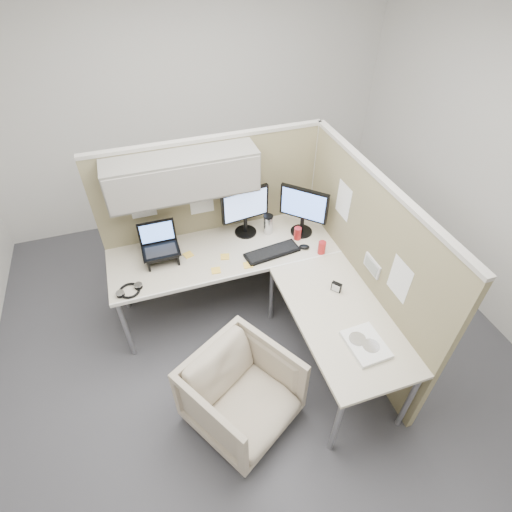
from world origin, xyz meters
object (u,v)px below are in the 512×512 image
object	(u,v)px
desk	(264,279)
office_chair	(242,392)
keyboard	(272,252)
monitor_left	(245,208)

from	to	relation	value
desk	office_chair	xyz separation A→B (m)	(-0.42, -0.74, -0.33)
desk	keyboard	distance (m)	0.29
monitor_left	keyboard	size ratio (longest dim) A/B	0.96
office_chair	monitor_left	bearing A→B (deg)	40.84
keyboard	monitor_left	bearing A→B (deg)	103.59
desk	office_chair	size ratio (longest dim) A/B	2.77
monitor_left	keyboard	xyz separation A→B (m)	(0.13, -0.35, -0.26)
desk	office_chair	bearing A→B (deg)	-119.60
office_chair	monitor_left	distance (m)	1.54
desk	monitor_left	size ratio (longest dim) A/B	4.29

